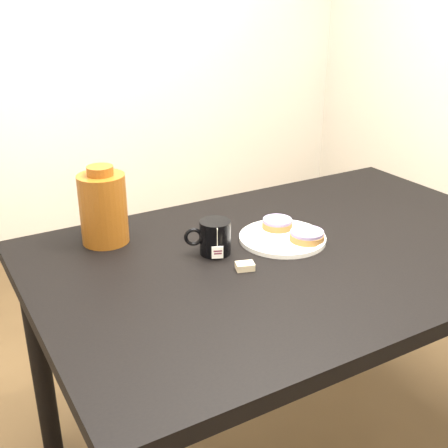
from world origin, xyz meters
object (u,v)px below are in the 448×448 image
object	(u,v)px
bagel_back	(277,223)
bagel_front	(307,236)
mug	(214,237)
teabag_pouch	(245,266)
table	(295,275)
plate	(282,237)
bagel_package	(103,208)

from	to	relation	value
bagel_back	bagel_front	distance (m)	0.11
bagel_back	mug	world-z (taller)	mug
bagel_back	teabag_pouch	world-z (taller)	bagel_back
table	plate	size ratio (longest dim) A/B	5.82
bagel_front	bagel_package	distance (m)	0.56
table	plate	world-z (taller)	plate
mug	teabag_pouch	bearing A→B (deg)	-58.12
table	teabag_pouch	world-z (taller)	teabag_pouch
bagel_back	table	bearing A→B (deg)	-97.70
plate	bagel_back	distance (m)	0.06
plate	bagel_back	size ratio (longest dim) A/B	2.57
plate	mug	distance (m)	0.21
plate	bagel_package	bearing A→B (deg)	150.59
bagel_front	bagel_package	bearing A→B (deg)	147.71
plate	bagel_front	bearing A→B (deg)	-53.19
teabag_pouch	bagel_package	distance (m)	0.42
plate	table	bearing A→B (deg)	-85.30
table	bagel_package	bearing A→B (deg)	145.07
table	plate	bearing A→B (deg)	94.70
bagel_front	mug	bearing A→B (deg)	161.93
plate	teabag_pouch	distance (m)	0.21
table	mug	xyz separation A→B (m)	(-0.21, 0.09, 0.13)
bagel_back	bagel_front	size ratio (longest dim) A/B	0.94
table	teabag_pouch	size ratio (longest dim) A/B	31.11
table	bagel_back	size ratio (longest dim) A/B	14.99
table	bagel_front	xyz separation A→B (m)	(0.04, 0.01, 0.11)
plate	bagel_back	bearing A→B (deg)	69.48
bagel_front	bagel_package	size ratio (longest dim) A/B	0.46
mug	teabag_pouch	xyz separation A→B (m)	(0.02, -0.12, -0.04)
table	bagel_front	distance (m)	0.12
plate	teabag_pouch	xyz separation A→B (m)	(-0.18, -0.10, 0.00)
bagel_front	mug	xyz separation A→B (m)	(-0.24, 0.08, 0.02)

